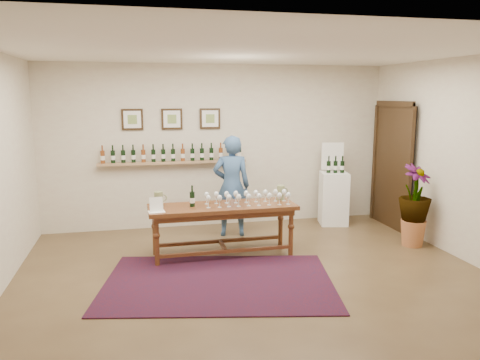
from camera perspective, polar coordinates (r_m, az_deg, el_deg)
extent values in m
plane|color=#4C3821|center=(6.13, 1.68, -11.50)|extent=(6.00, 6.00, 0.00)
plane|color=beige|center=(8.18, -2.63, 4.15)|extent=(6.00, 0.00, 6.00)
plane|color=beige|center=(3.44, 12.23, -4.68)|extent=(6.00, 0.00, 6.00)
plane|color=beige|center=(7.12, 25.86, 2.20)|extent=(0.00, 5.00, 5.00)
plane|color=white|center=(5.71, 1.83, 15.56)|extent=(6.00, 6.00, 0.00)
cube|color=tan|center=(8.02, -8.14, 2.13)|extent=(2.50, 0.16, 0.04)
cube|color=black|center=(8.52, 18.28, 1.51)|extent=(0.10, 1.00, 2.10)
cube|color=black|center=(8.49, 17.99, 1.50)|extent=(0.04, 1.12, 2.22)
cube|color=black|center=(7.99, -13.00, 7.21)|extent=(0.35, 0.03, 0.35)
cube|color=white|center=(7.98, -13.00, 7.20)|extent=(0.28, 0.01, 0.28)
cube|color=#809A4D|center=(7.97, -13.00, 7.20)|extent=(0.15, 0.00, 0.15)
cube|color=black|center=(8.02, -8.31, 7.37)|extent=(0.35, 0.03, 0.35)
cube|color=white|center=(8.00, -8.30, 7.36)|extent=(0.28, 0.01, 0.28)
cube|color=#809A4D|center=(8.00, -8.30, 7.36)|extent=(0.15, 0.00, 0.15)
cube|color=black|center=(8.09, -3.68, 7.48)|extent=(0.35, 0.03, 0.35)
cube|color=white|center=(8.08, -3.66, 7.48)|extent=(0.28, 0.01, 0.28)
cube|color=#809A4D|center=(8.07, -3.66, 7.47)|extent=(0.15, 0.00, 0.15)
cube|color=#4F0E15|center=(5.90, -2.62, -12.32)|extent=(3.10, 2.37, 0.01)
cube|color=#442311|center=(6.65, -2.14, -3.31)|extent=(2.09, 0.69, 0.06)
cube|color=#442311|center=(6.67, -2.14, -3.87)|extent=(1.98, 0.57, 0.09)
cylinder|color=#442311|center=(6.41, -10.12, -7.43)|extent=(0.07, 0.07, 0.68)
cylinder|color=#442311|center=(6.77, 6.23, -6.36)|extent=(0.07, 0.07, 0.68)
cylinder|color=#442311|center=(6.86, -10.35, -6.24)|extent=(0.07, 0.07, 0.68)
cylinder|color=#442311|center=(7.20, 4.97, -5.32)|extent=(0.07, 0.07, 0.68)
cube|color=#442311|center=(6.59, -1.70, -8.68)|extent=(1.90, 0.07, 0.05)
cube|color=#442311|center=(7.03, -2.49, -7.45)|extent=(1.90, 0.07, 0.05)
cube|color=#442311|center=(6.81, -2.11, -8.05)|extent=(0.05, 0.47, 0.05)
cube|color=white|center=(6.35, -10.19, -2.94)|extent=(0.23, 0.18, 0.20)
cube|color=white|center=(8.49, 11.33, -2.21)|extent=(0.56, 0.56, 0.93)
cube|color=white|center=(8.54, 11.21, 2.87)|extent=(0.39, 0.10, 0.54)
cone|color=#AB6439|center=(7.67, 20.31, -6.08)|extent=(0.37, 0.37, 0.40)
imported|color=#193616|center=(7.54, 20.57, -2.12)|extent=(0.78, 0.78, 0.69)
imported|color=#365680|center=(7.58, -1.03, -0.74)|extent=(0.66, 0.48, 1.65)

